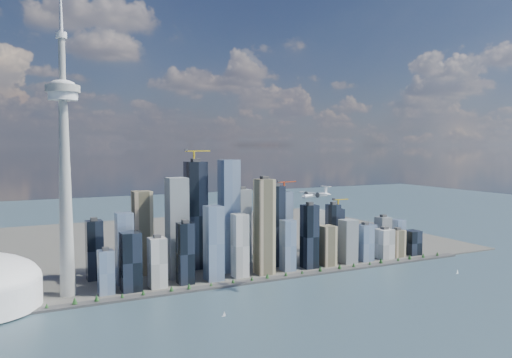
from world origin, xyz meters
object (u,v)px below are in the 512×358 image
sailboat_west (224,315)px  sailboat_east (457,272)px  airplane (316,195)px  needle_tower (65,160)px

sailboat_west → sailboat_east: (524.12, 24.06, 0.28)m
sailboat_east → airplane: bearing=163.4°
sailboat_east → sailboat_west: bearing=171.0°
needle_tower → sailboat_west: bearing=-45.9°
airplane → sailboat_west: size_ratio=8.23×
airplane → sailboat_west: airplane is taller
needle_tower → sailboat_west: needle_tower is taller
airplane → sailboat_east: (325.60, -28.14, -169.95)m
airplane → sailboat_east: airplane is taller
airplane → sailboat_east: size_ratio=7.50×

